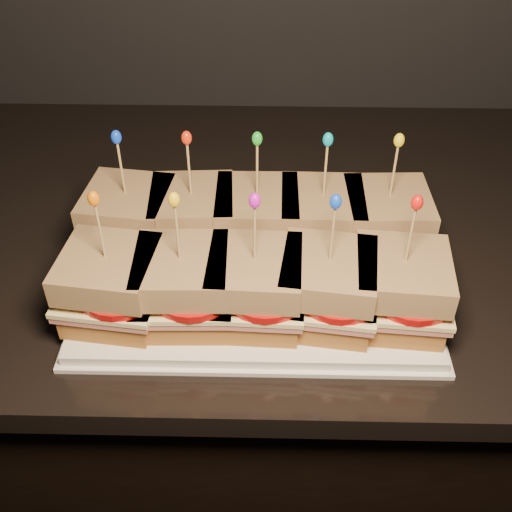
{
  "coord_description": "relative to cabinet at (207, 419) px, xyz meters",
  "views": [
    {
      "loc": [
        -0.33,
        0.96,
        1.47
      ],
      "look_at": [
        -0.35,
        1.52,
        0.98
      ],
      "focal_mm": 45.0,
      "sensor_mm": 36.0,
      "label": 1
    }
  ],
  "objects": [
    {
      "name": "sandwich_3_pick",
      "position": [
        0.18,
        -0.09,
        0.61
      ],
      "size": [
        0.0,
        0.0,
        0.09
      ],
      "primitive_type": "cylinder",
      "color": "tan",
      "rests_on": "sandwich_3_bread_top"
    },
    {
      "name": "sandwich_8_bread_bot",
      "position": [
        0.18,
        -0.21,
        0.51
      ],
      "size": [
        0.11,
        0.11,
        0.03
      ],
      "primitive_type": "cube",
      "rotation": [
        0.0,
        0.0,
        -0.13
      ],
      "color": "brown",
      "rests_on": "platter"
    },
    {
      "name": "sandwich_6_frill",
      "position": [
        0.02,
        -0.21,
        0.66
      ],
      "size": [
        0.01,
        0.01,
        0.02
      ],
      "primitive_type": "ellipsoid",
      "color": "yellow",
      "rests_on": "sandwich_6_pick"
    },
    {
      "name": "sandwich_4_pick",
      "position": [
        0.25,
        -0.09,
        0.61
      ],
      "size": [
        0.0,
        0.0,
        0.09
      ],
      "primitive_type": "cylinder",
      "color": "tan",
      "rests_on": "sandwich_4_bread_top"
    },
    {
      "name": "sandwich_9_frill",
      "position": [
        0.25,
        -0.21,
        0.66
      ],
      "size": [
        0.01,
        0.01,
        0.02
      ],
      "primitive_type": "ellipsoid",
      "color": "red",
      "rests_on": "sandwich_9_pick"
    },
    {
      "name": "granite_slab",
      "position": [
        0.0,
        0.0,
        0.46
      ],
      "size": [
        2.71,
        0.67,
        0.03
      ],
      "primitive_type": "cube",
      "color": "black",
      "rests_on": "cabinet"
    },
    {
      "name": "sandwich_9_bread_top",
      "position": [
        0.25,
        -0.21,
        0.57
      ],
      "size": [
        0.11,
        0.11,
        0.03
      ],
      "primitive_type": "cube",
      "rotation": [
        0.0,
        0.0,
        -0.08
      ],
      "color": "#63350C",
      "rests_on": "sandwich_9_tomato"
    },
    {
      "name": "sandwich_2_pick",
      "position": [
        0.1,
        -0.09,
        0.61
      ],
      "size": [
        0.0,
        0.0,
        0.09
      ],
      "primitive_type": "cylinder",
      "color": "tan",
      "rests_on": "sandwich_2_bread_top"
    },
    {
      "name": "sandwich_7_pick",
      "position": [
        0.1,
        -0.21,
        0.61
      ],
      "size": [
        0.0,
        0.0,
        0.09
      ],
      "primitive_type": "cylinder",
      "color": "tan",
      "rests_on": "sandwich_7_bread_top"
    },
    {
      "name": "sandwich_9_ham",
      "position": [
        0.25,
        -0.21,
        0.53
      ],
      "size": [
        0.11,
        0.11,
        0.01
      ],
      "primitive_type": "cube",
      "rotation": [
        0.0,
        0.0,
        -0.08
      ],
      "color": "#C46361",
      "rests_on": "sandwich_9_bread_bot"
    },
    {
      "name": "sandwich_1_pick",
      "position": [
        0.02,
        -0.09,
        0.61
      ],
      "size": [
        0.0,
        0.0,
        0.09
      ],
      "primitive_type": "cylinder",
      "color": "tan",
      "rests_on": "sandwich_1_bread_top"
    },
    {
      "name": "sandwich_4_frill",
      "position": [
        0.25,
        -0.09,
        0.66
      ],
      "size": [
        0.01,
        0.01,
        0.02
      ],
      "primitive_type": "ellipsoid",
      "color": "yellow",
      "rests_on": "sandwich_4_pick"
    },
    {
      "name": "sandwich_3_ham",
      "position": [
        0.18,
        -0.09,
        0.53
      ],
      "size": [
        0.11,
        0.1,
        0.01
      ],
      "primitive_type": "cube",
      "rotation": [
        0.0,
        0.0,
        -0.02
      ],
      "color": "#C46361",
      "rests_on": "sandwich_3_bread_bot"
    },
    {
      "name": "sandwich_5_ham",
      "position": [
        -0.06,
        -0.21,
        0.53
      ],
      "size": [
        0.12,
        0.12,
        0.01
      ],
      "primitive_type": "cube",
      "rotation": [
        0.0,
        0.0,
        -0.13
      ],
      "color": "#C46361",
      "rests_on": "sandwich_5_bread_bot"
    },
    {
      "name": "sandwich_9_cheese",
      "position": [
        0.25,
        -0.21,
        0.54
      ],
      "size": [
        0.12,
        0.11,
        0.01
      ],
      "primitive_type": "cube",
      "rotation": [
        0.0,
        0.0,
        -0.08
      ],
      "color": "#FFF0A4",
      "rests_on": "sandwich_9_ham"
    },
    {
      "name": "sandwich_8_ham",
      "position": [
        0.18,
        -0.21,
        0.53
      ],
      "size": [
        0.12,
        0.12,
        0.01
      ],
      "primitive_type": "cube",
      "rotation": [
        0.0,
        0.0,
        -0.13
      ],
      "color": "#C46361",
      "rests_on": "sandwich_8_bread_bot"
    },
    {
      "name": "sandwich_1_ham",
      "position": [
        0.02,
        -0.09,
        0.53
      ],
      "size": [
        0.11,
        0.11,
        0.01
      ],
      "primitive_type": "cube",
      "rotation": [
        0.0,
        0.0,
        0.06
      ],
      "color": "#C46361",
      "rests_on": "sandwich_1_bread_bot"
    },
    {
      "name": "sandwich_3_bread_bot",
      "position": [
        0.18,
        -0.09,
        0.51
      ],
      "size": [
        0.1,
        0.1,
        0.03
      ],
      "primitive_type": "cube",
      "rotation": [
        0.0,
        0.0,
        -0.02
      ],
      "color": "brown",
      "rests_on": "platter"
    },
    {
      "name": "sandwich_4_tomato",
      "position": [
        0.27,
        -0.1,
        0.54
      ],
      "size": [
        0.1,
        0.1,
        0.01
      ],
      "primitive_type": "cylinder",
      "color": "#B80E0C",
      "rests_on": "sandwich_4_cheese"
    },
    {
      "name": "sandwich_3_frill",
      "position": [
        0.18,
        -0.09,
        0.66
      ],
      "size": [
        0.01,
        0.01,
        0.02
      ],
      "primitive_type": "ellipsoid",
      "color": "#05A1BD",
      "rests_on": "sandwich_3_pick"
    },
    {
      "name": "sandwich_5_cheese",
      "position": [
        -0.06,
        -0.21,
        0.54
      ],
      "size": [
        0.12,
        0.12,
        0.01
      ],
      "primitive_type": "cube",
      "rotation": [
        0.0,
        0.0,
        -0.13
      ],
      "color": "#FFF0A4",
      "rests_on": "sandwich_5_ham"
    },
    {
      "name": "sandwich_0_pick",
      "position": [
        -0.06,
        -0.09,
        0.61
      ],
      "size": [
        0.0,
        0.0,
        0.09
      ],
      "primitive_type": "cylinder",
      "color": "tan",
      "rests_on": "sandwich_0_bread_top"
    },
    {
      "name": "sandwich_5_bread_bot",
      "position": [
        -0.06,
        -0.21,
        0.51
      ],
      "size": [
        0.11,
        0.11,
        0.03
      ],
      "primitive_type": "cube",
      "rotation": [
        0.0,
        0.0,
        -0.13
      ],
      "color": "brown",
      "rests_on": "platter"
    },
    {
      "name": "sandwich_0_frill",
      "position": [
        -0.06,
        -0.09,
        0.66
      ],
      "size": [
        0.01,
        0.01,
        0.02
      ],
      "primitive_type": "ellipsoid",
      "color": "blue",
      "rests_on": "sandwich_0_pick"
    },
    {
      "name": "sandwich_7_ham",
      "position": [
        0.1,
        -0.21,
        0.53
      ],
      "size": [
        0.11,
        0.11,
        0.01
      ],
      "primitive_type": "cube",
      "rotation": [
        0.0,
        0.0,
        -0.05
      ],
      "color": "#C46361",
      "rests_on": "sandwich_7_bread_bot"
    },
    {
      "name": "sandwich_4_bread_bot",
      "position": [
        0.25,
        -0.09,
        0.51
      ],
      "size": [
        0.1,
        0.1,
        0.03
      ],
      "primitive_type": "cube",
      "rotation": [
        0.0,
        0.0,
        0.04
      ],
      "color": "brown",
      "rests_on": "platter"
    },
    {
      "name": "sandwich_8_cheese",
      "position": [
        0.18,
        -0.21,
        0.54
      ],
      "size": [
        0.12,
        0.12,
        0.01
      ],
      "primitive_type": "cube",
      "rotation": [
        0.0,
        0.0,
        -0.13
      ],
      "color": "#FFF0A4",
      "rests_on": "sandwich_8_ham"
    },
    {
      "name": "platter_rim",
      "position": [
        0.1,
        -0.15,
        0.48
      ],
      "size": [
        0.43,
        0.27,
        0.01
      ],
      "primitive_type": "cube",
      "color": "white",
      "rests_on": "granite_slab"
    },
    {
      "name": "sandwich_2_tomato",
      "position": [
        0.11,
        -0.1,
        0.54
      ],
      "size": [
        0.1,
        0.1,
        0.01
      ],
      "primitive_type": "cylinder",
      "color": "#B80E0C",
      "rests_on": "sandwich_2_cheese"
    },
    {
      "name": "sandwich_5_tomato",
      "position": [
        -0.05,
        -0.21,
        0.54
      ],
      "size": [
        0.1,
        0.1,
        0.01
      ],
      "primitive_type": "cylinder",
      "color": "#B80E0C",
      "rests_on": "sandwich_5_cheese"
    },
    {
      "name": "sandwich_6_pick",
      "position": [
        0.02,
        -0.21,
        0.61
      ],
      "size": [
        0.0,
        0.0,
        0.09
      ],
      "primitive_type": "cylinder",
      "color": "tan",
      "rests_on": "sandwich_6_bread_top"
    },
    {
      "name": "platter",
      "position": [
        0.1,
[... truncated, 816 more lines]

